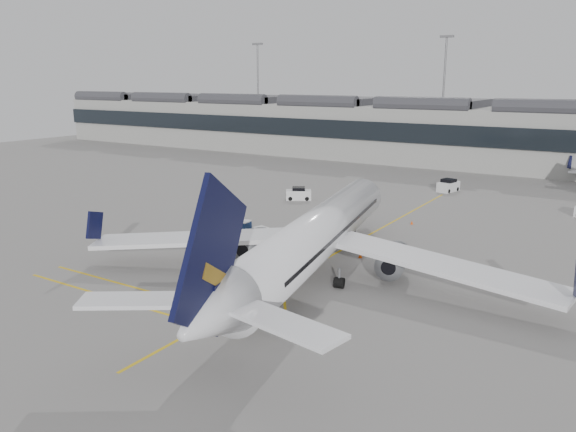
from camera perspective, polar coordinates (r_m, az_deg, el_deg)
The scene contains 17 objects.
ground at distance 54.09m, azimuth -7.95°, elevation -3.88°, with size 220.00×220.00×0.00m, color gray.
terminal at distance 116.50m, azimuth 15.58°, elevation 8.26°, with size 200.00×20.45×12.40m.
light_masts at distance 130.05m, azimuth 16.97°, elevation 12.38°, with size 113.00×0.60×25.45m.
apron_markings at distance 56.90m, azimuth 6.40°, elevation -2.93°, with size 0.25×60.00×0.01m, color gold.
airliner_main at distance 46.90m, azimuth 2.71°, elevation -2.16°, with size 39.14×43.18×11.60m.
belt_loader at distance 55.18m, azimuth -3.09°, elevation -2.82°, with size 4.63×2.13×1.84m.
baggage_cart_a at distance 57.12m, azimuth 4.00°, elevation -1.90°, with size 1.84×1.64×1.65m.
baggage_cart_b at distance 57.14m, azimuth -2.74°, elevation -1.90°, with size 1.86×1.69×1.61m.
baggage_cart_c at distance 58.48m, azimuth -8.54°, elevation -1.49°, with size 1.92×1.61×1.94m.
baggage_cart_d at distance 59.09m, azimuth -4.70°, elevation -1.27°, with size 1.89×1.62×1.84m.
ramp_agent_a at distance 58.76m, azimuth 2.26°, elevation -1.48°, with size 0.61×0.40×1.66m, color #FD4A0D.
ramp_agent_b at distance 55.64m, azimuth -2.44°, elevation -2.31°, with size 0.85×0.66×1.75m, color #FF620D.
pushback_tug at distance 56.85m, azimuth -7.50°, elevation -2.24°, with size 2.94×1.89×1.61m.
safety_cone_nose at distance 66.00m, azimuth 12.47°, elevation -0.64°, with size 0.32×0.32×0.45m, color #F24C0A.
safety_cone_engine at distance 52.92m, azimuth 7.36°, elevation -3.96°, with size 0.37×0.37×0.52m, color #F24C0A.
service_van_left at distance 77.61m, azimuth 1.08°, elevation 2.25°, with size 3.83×3.26×1.77m.
service_van_mid at distance 86.74m, azimuth 15.98°, elevation 2.97°, with size 2.65×3.97×1.87m.
Camera 1 is at (33.58, -39.17, 16.24)m, focal length 35.00 mm.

